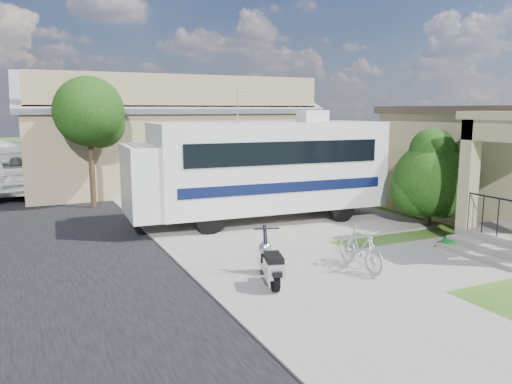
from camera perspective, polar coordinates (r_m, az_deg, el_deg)
name	(u,v)px	position (r m, az deg, el deg)	size (l,w,h in m)	color
ground	(323,263)	(11.48, 7.68, -8.10)	(120.00, 120.00, 0.00)	#204612
sidewalk_slab	(164,196)	(20.10, -10.47, -0.51)	(4.00, 80.00, 0.06)	slate
driveway_slab	(286,218)	(15.96, 3.44, -2.95)	(7.00, 6.00, 0.05)	slate
walk_slab	(455,258)	(12.63, 21.82, -6.97)	(4.00, 3.00, 0.05)	slate
warehouse	(162,141)	(23.94, -10.75, 5.78)	(12.50, 8.40, 5.04)	#876E54
street_tree_a	(92,115)	(18.36, -18.25, 8.36)	(2.44, 2.40, 4.58)	black
street_tree_b	(67,110)	(28.31, -20.84, 8.71)	(2.44, 2.40, 4.73)	black
street_tree_c	(55,114)	(37.29, -21.95, 8.23)	(2.44, 2.40, 4.42)	black
motorhome	(259,166)	(15.25, 0.39, 2.95)	(7.94, 2.89, 4.01)	beige
shrub	(431,177)	(15.52, 19.33, 1.67)	(2.37, 2.27, 2.91)	black
scooter	(271,264)	(9.83, 1.72, -8.22)	(0.74, 1.53, 1.02)	black
bicycle	(360,251)	(10.92, 11.83, -6.57)	(0.44, 1.56, 0.94)	#B0B1B8
pickup_truck	(16,173)	(22.87, -25.77, 2.00)	(2.85, 6.19, 1.72)	white
van	(13,159)	(29.01, -26.00, 3.40)	(2.46, 6.05, 1.76)	white
garden_hose	(451,245)	(13.43, 21.43, -5.64)	(0.46, 0.46, 0.20)	#14661E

